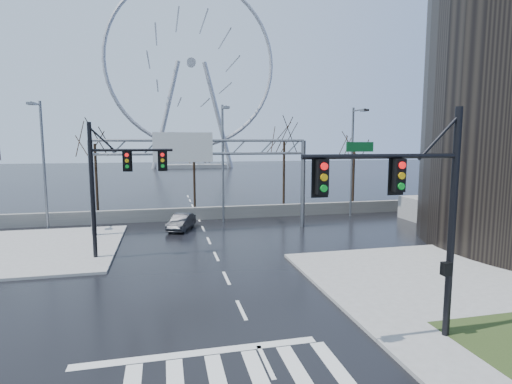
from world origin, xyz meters
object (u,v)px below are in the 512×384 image
object	(u,v)px
signal_mast_near	(419,203)
signal_mast_far	(112,177)
ferris_wheel	(191,70)
car	(181,222)
sign_gantry	(198,165)

from	to	relation	value
signal_mast_near	signal_mast_far	xyz separation A→B (m)	(-11.01, 13.00, -0.04)
ferris_wheel	signal_mast_near	bearing A→B (deg)	-89.92
signal_mast_near	signal_mast_far	world-z (taller)	same
signal_mast_near	ferris_wheel	distance (m)	101.29
signal_mast_far	car	distance (m)	9.29
signal_mast_near	signal_mast_far	distance (m)	17.03
signal_mast_far	ferris_wheel	bearing A→B (deg)	82.80
signal_mast_far	sign_gantry	bearing A→B (deg)	47.53
signal_mast_near	signal_mast_far	bearing A→B (deg)	130.26
signal_mast_near	sign_gantry	bearing A→B (deg)	106.19
signal_mast_near	car	world-z (taller)	signal_mast_near
signal_mast_near	ferris_wheel	bearing A→B (deg)	90.08
car	ferris_wheel	bearing A→B (deg)	106.03
signal_mast_far	car	world-z (taller)	signal_mast_far
signal_mast_far	ferris_wheel	xyz separation A→B (m)	(10.87, 86.04, 21.30)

